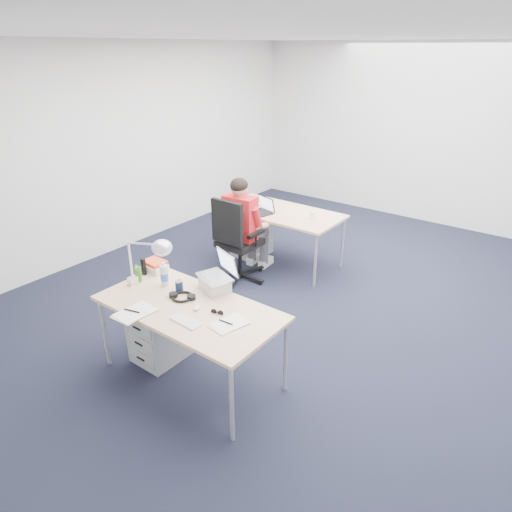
% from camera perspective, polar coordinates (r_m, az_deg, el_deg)
% --- Properties ---
extents(floor, '(7.00, 7.00, 0.00)m').
position_cam_1_polar(floor, '(5.42, 6.39, -5.39)').
color(floor, black).
rests_on(floor, ground).
extents(room, '(6.02, 7.02, 2.80)m').
position_cam_1_polar(room, '(4.80, 7.37, 12.61)').
color(room, silver).
rests_on(room, ground).
extents(desk_near, '(1.60, 0.80, 0.73)m').
position_cam_1_polar(desk_near, '(3.90, -8.36, -6.81)').
color(desk_near, tan).
rests_on(desk_near, ground).
extents(desk_far, '(1.60, 0.80, 0.73)m').
position_cam_1_polar(desk_far, '(6.05, 3.14, 5.20)').
color(desk_far, tan).
rests_on(desk_far, ground).
extents(office_chair, '(0.69, 0.69, 1.08)m').
position_cam_1_polar(office_chair, '(5.72, -2.23, -0.06)').
color(office_chair, black).
rests_on(office_chair, ground).
extents(seated_person, '(0.42, 0.73, 1.29)m').
position_cam_1_polar(seated_person, '(5.72, -1.22, 3.69)').
color(seated_person, red).
rests_on(seated_person, ground).
extents(drawer_pedestal_near, '(0.40, 0.50, 0.55)m').
position_cam_1_polar(drawer_pedestal_near, '(4.42, -11.79, -9.22)').
color(drawer_pedestal_near, '#A6A8AB').
rests_on(drawer_pedestal_near, ground).
extents(drawer_pedestal_far, '(0.40, 0.50, 0.55)m').
position_cam_1_polar(drawer_pedestal_far, '(6.42, -0.53, 2.52)').
color(drawer_pedestal_far, '#A6A8AB').
rests_on(drawer_pedestal_far, ground).
extents(silver_laptop, '(0.38, 0.34, 0.34)m').
position_cam_1_polar(silver_laptop, '(4.02, -5.21, -2.08)').
color(silver_laptop, silver).
rests_on(silver_laptop, desk_near).
extents(wireless_keyboard, '(0.28, 0.12, 0.01)m').
position_cam_1_polar(wireless_keyboard, '(3.67, -8.77, -8.04)').
color(wireless_keyboard, white).
rests_on(wireless_keyboard, desk_near).
extents(computer_mouse, '(0.08, 0.10, 0.03)m').
position_cam_1_polar(computer_mouse, '(3.81, -7.42, -6.43)').
color(computer_mouse, white).
rests_on(computer_mouse, desk_near).
extents(headphones, '(0.30, 0.27, 0.04)m').
position_cam_1_polar(headphones, '(3.99, -9.20, -4.96)').
color(headphones, black).
rests_on(headphones, desk_near).
extents(can_koozie, '(0.08, 0.08, 0.11)m').
position_cam_1_polar(can_koozie, '(4.08, -9.58, -3.72)').
color(can_koozie, '#13223D').
rests_on(can_koozie, desk_near).
extents(water_bottle, '(0.08, 0.08, 0.23)m').
position_cam_1_polar(water_bottle, '(4.17, -11.41, -2.25)').
color(water_bottle, silver).
rests_on(water_bottle, desk_near).
extents(bear_figurine, '(0.09, 0.07, 0.16)m').
position_cam_1_polar(bear_figurine, '(4.32, -14.52, -2.13)').
color(bear_figurine, '#2C761F').
rests_on(bear_figurine, desk_near).
extents(book_stack, '(0.25, 0.20, 0.10)m').
position_cam_1_polar(book_stack, '(4.50, -12.51, -1.20)').
color(book_stack, silver).
rests_on(book_stack, desk_near).
extents(cordless_phone, '(0.05, 0.03, 0.17)m').
position_cam_1_polar(cordless_phone, '(4.43, -13.88, -1.31)').
color(cordless_phone, black).
rests_on(cordless_phone, desk_near).
extents(papers_left, '(0.23, 0.32, 0.01)m').
position_cam_1_polar(papers_left, '(3.87, -15.05, -6.86)').
color(papers_left, '#DCC27F').
rests_on(papers_left, desk_near).
extents(papers_right, '(0.25, 0.31, 0.01)m').
position_cam_1_polar(papers_right, '(3.60, -3.57, -8.47)').
color(papers_right, '#DCC27F').
rests_on(papers_right, desk_near).
extents(sunglasses, '(0.12, 0.08, 0.03)m').
position_cam_1_polar(sunglasses, '(3.74, -4.87, -7.03)').
color(sunglasses, black).
rests_on(sunglasses, desk_near).
extents(desk_lamp, '(0.53, 0.27, 0.57)m').
position_cam_1_polar(desk_lamp, '(4.08, -14.01, -0.53)').
color(desk_lamp, silver).
rests_on(desk_lamp, desk_near).
extents(dark_laptop, '(0.37, 0.36, 0.22)m').
position_cam_1_polar(dark_laptop, '(5.93, 0.54, 6.40)').
color(dark_laptop, black).
rests_on(dark_laptop, desk_far).
extents(far_cup, '(0.08, 0.08, 0.10)m').
position_cam_1_polar(far_cup, '(5.78, 7.11, 5.09)').
color(far_cup, white).
rests_on(far_cup, desk_far).
extents(far_papers, '(0.21, 0.29, 0.01)m').
position_cam_1_polar(far_papers, '(6.21, 0.11, 6.23)').
color(far_papers, white).
rests_on(far_papers, desk_far).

